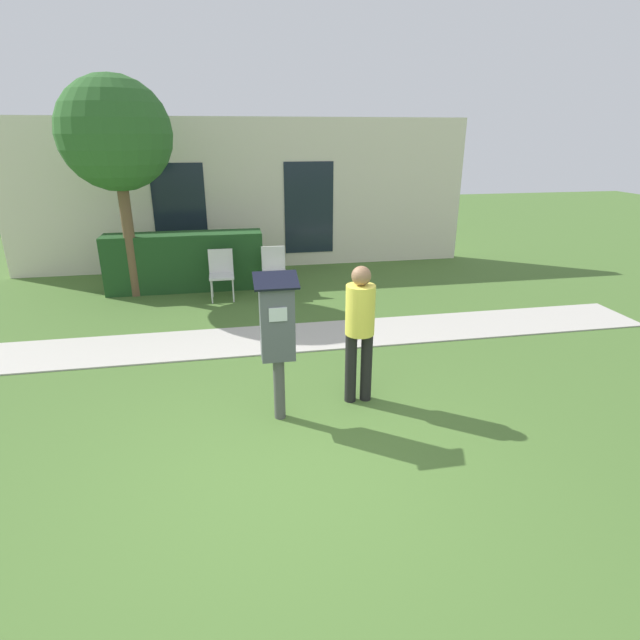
{
  "coord_description": "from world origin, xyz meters",
  "views": [
    {
      "loc": [
        -0.44,
        -3.8,
        2.88
      ],
      "look_at": [
        0.46,
        0.98,
        1.05
      ],
      "focal_mm": 28.0,
      "sensor_mm": 36.0,
      "label": 1
    }
  ],
  "objects_px": {
    "parking_meter": "(277,330)",
    "outdoor_chair_middle": "(274,267)",
    "person_standing": "(360,324)",
    "outdoor_chair_left": "(221,270)"
  },
  "relations": [
    {
      "from": "person_standing",
      "to": "outdoor_chair_middle",
      "type": "distance_m",
      "value": 4.24
    },
    {
      "from": "person_standing",
      "to": "outdoor_chair_middle",
      "type": "xyz_separation_m",
      "value": [
        -0.53,
        4.19,
        -0.4
      ]
    },
    {
      "from": "parking_meter",
      "to": "person_standing",
      "type": "xyz_separation_m",
      "value": [
        0.92,
        0.21,
        -0.09
      ]
    },
    {
      "from": "outdoor_chair_left",
      "to": "outdoor_chair_middle",
      "type": "relative_size",
      "value": 1.0
    },
    {
      "from": "parking_meter",
      "to": "outdoor_chair_middle",
      "type": "distance_m",
      "value": 4.44
    },
    {
      "from": "outdoor_chair_left",
      "to": "outdoor_chair_middle",
      "type": "xyz_separation_m",
      "value": [
        0.97,
        0.06,
        0.0
      ]
    },
    {
      "from": "parking_meter",
      "to": "outdoor_chair_middle",
      "type": "xyz_separation_m",
      "value": [
        0.39,
        4.4,
        -0.49
      ]
    },
    {
      "from": "person_standing",
      "to": "outdoor_chair_middle",
      "type": "height_order",
      "value": "person_standing"
    },
    {
      "from": "person_standing",
      "to": "outdoor_chair_middle",
      "type": "bearing_deg",
      "value": 78.57
    },
    {
      "from": "parking_meter",
      "to": "outdoor_chair_middle",
      "type": "relative_size",
      "value": 1.77
    }
  ]
}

